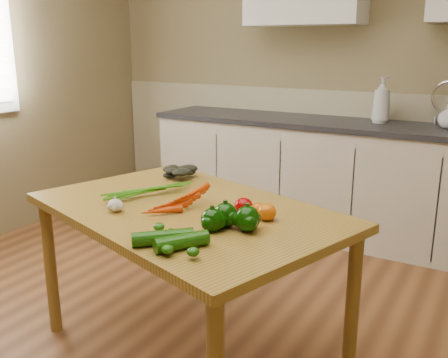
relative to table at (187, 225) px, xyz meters
name	(u,v)px	position (x,y,z in m)	size (l,w,h in m)	color
room	(136,96)	(-0.17, -0.11, 0.58)	(4.04, 5.04, 2.64)	brown
counter_run	(330,177)	(0.04, 1.91, -0.21)	(2.84, 0.64, 1.14)	beige
table	(187,225)	(0.00, 0.00, 0.00)	(1.61, 1.28, 0.75)	olive
soap_bottle_a	(382,100)	(0.37, 1.97, 0.40)	(0.13, 0.13, 0.33)	silver
soap_bottle_b	(382,107)	(0.36, 2.07, 0.34)	(0.09, 0.10, 0.21)	silver
carrot_bunch	(171,197)	(-0.08, 0.00, 0.12)	(0.26, 0.20, 0.07)	#D73E05
leafy_greens	(182,170)	(-0.30, 0.40, 0.13)	(0.20, 0.18, 0.10)	black
garlic_bulb	(115,205)	(-0.23, -0.21, 0.11)	(0.07, 0.07, 0.06)	beige
pepper_a	(225,215)	(0.27, -0.12, 0.13)	(0.10, 0.10, 0.10)	#083002
pepper_b	(247,219)	(0.37, -0.12, 0.13)	(0.10, 0.10, 0.10)	#083002
pepper_c	(212,220)	(0.25, -0.19, 0.13)	(0.09, 0.09, 0.09)	#083002
tomato_a	(244,206)	(0.27, 0.04, 0.12)	(0.08, 0.08, 0.07)	#890202
tomato_b	(258,209)	(0.33, 0.06, 0.11)	(0.06, 0.06, 0.06)	#D65805
tomato_c	(267,212)	(0.39, 0.03, 0.12)	(0.08, 0.08, 0.07)	#D65805
zucchini_a	(182,242)	(0.25, -0.40, 0.11)	(0.06, 0.06, 0.20)	#114207
zucchini_b	(163,237)	(0.17, -0.40, 0.11)	(0.05, 0.05, 0.23)	#114207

